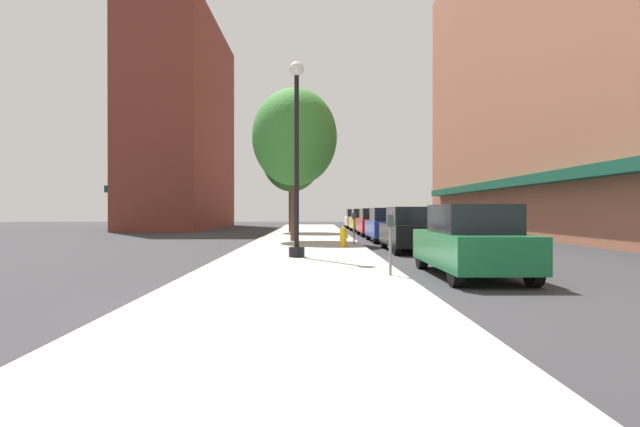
{
  "coord_description": "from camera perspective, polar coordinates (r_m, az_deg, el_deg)",
  "views": [
    {
      "loc": [
        0.4,
        -7.68,
        1.52
      ],
      "look_at": [
        0.66,
        14.31,
        1.4
      ],
      "focal_mm": 28.61,
      "sensor_mm": 36.0,
      "label": 1
    }
  ],
  "objects": [
    {
      "name": "ground_plane",
      "position": [
        25.98,
        7.3,
        -3.04
      ],
      "size": [
        90.0,
        90.0,
        0.0
      ],
      "primitive_type": "plane",
      "color": "#2D2D30"
    },
    {
      "name": "sidewalk_slab",
      "position": [
        26.72,
        -1.53,
        -2.82
      ],
      "size": [
        4.8,
        50.0,
        0.12
      ],
      "primitive_type": "cube",
      "color": "#A8A399",
      "rests_on": "ground"
    },
    {
      "name": "building_right_brick",
      "position": [
        34.35,
        25.54,
        15.96
      ],
      "size": [
        6.8,
        40.0,
        21.65
      ],
      "color": "#9E6047",
      "rests_on": "ground"
    },
    {
      "name": "building_far_background",
      "position": [
        46.7,
        -15.02,
        9.37
      ],
      "size": [
        6.8,
        18.0,
        17.8
      ],
      "color": "brown",
      "rests_on": "ground"
    },
    {
      "name": "lamppost",
      "position": [
        15.49,
        -2.63,
        6.56
      ],
      "size": [
        0.48,
        0.48,
        5.9
      ],
      "color": "black",
      "rests_on": "sidewalk_slab"
    },
    {
      "name": "fire_hydrant",
      "position": [
        19.64,
        2.62,
        -2.6
      ],
      "size": [
        0.33,
        0.26,
        0.79
      ],
      "color": "gold",
      "rests_on": "sidewalk_slab"
    },
    {
      "name": "parking_meter_near",
      "position": [
        11.13,
        7.87,
        -2.62
      ],
      "size": [
        0.14,
        0.09,
        1.31
      ],
      "color": "slate",
      "rests_on": "sidewalk_slab"
    },
    {
      "name": "parking_meter_far",
      "position": [
        21.06,
        3.82,
        -1.24
      ],
      "size": [
        0.14,
        0.09,
        1.31
      ],
      "color": "slate",
      "rests_on": "sidewalk_slab"
    },
    {
      "name": "tree_near",
      "position": [
        33.35,
        -3.18,
        6.27
      ],
      "size": [
        3.9,
        3.9,
        7.13
      ],
      "color": "#422D1E",
      "rests_on": "sidewalk_slab"
    },
    {
      "name": "tree_mid",
      "position": [
        23.97,
        -2.86,
        8.48
      ],
      "size": [
        3.94,
        3.94,
        7.09
      ],
      "color": "#4C3823",
      "rests_on": "sidewalk_slab"
    },
    {
      "name": "car_green",
      "position": [
        12.21,
        16.51,
        -3.03
      ],
      "size": [
        1.8,
        4.3,
        1.66
      ],
      "rotation": [
        0.0,
        0.0,
        -0.03
      ],
      "color": "black",
      "rests_on": "ground"
    },
    {
      "name": "car_black",
      "position": [
        19.18,
        10.15,
        -1.81
      ],
      "size": [
        1.8,
        4.3,
        1.66
      ],
      "rotation": [
        0.0,
        0.0,
        0.02
      ],
      "color": "black",
      "rests_on": "ground"
    },
    {
      "name": "car_blue",
      "position": [
        25.08,
        7.58,
        -1.31
      ],
      "size": [
        1.8,
        4.3,
        1.66
      ],
      "rotation": [
        0.0,
        0.0,
        0.0
      ],
      "color": "black",
      "rests_on": "ground"
    },
    {
      "name": "car_red",
      "position": [
        30.75,
        6.05,
        -1.01
      ],
      "size": [
        1.8,
        4.3,
        1.66
      ],
      "rotation": [
        0.0,
        0.0,
        0.04
      ],
      "color": "black",
      "rests_on": "ground"
    },
    {
      "name": "car_yellow",
      "position": [
        37.28,
        4.87,
        -0.78
      ],
      "size": [
        1.8,
        4.3,
        1.66
      ],
      "rotation": [
        0.0,
        0.0,
        0.03
      ],
      "color": "black",
      "rests_on": "ground"
    },
    {
      "name": "car_white",
      "position": [
        43.91,
        4.03,
        -0.61
      ],
      "size": [
        1.8,
        4.3,
        1.66
      ],
      "rotation": [
        0.0,
        0.0,
        -0.03
      ],
      "color": "black",
      "rests_on": "ground"
    }
  ]
}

